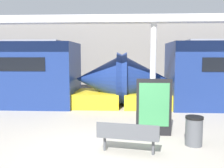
{
  "coord_description": "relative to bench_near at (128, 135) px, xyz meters",
  "views": [
    {
      "loc": [
        0.74,
        -5.9,
        2.48
      ],
      "look_at": [
        0.22,
        3.46,
        1.4
      ],
      "focal_mm": 40.0,
      "sensor_mm": 36.0,
      "label": 1
    }
  ],
  "objects": [
    {
      "name": "poster_board",
      "position": [
        0.81,
        1.49,
        0.41
      ],
      "size": [
        1.08,
        0.07,
        1.77
      ],
      "color": "black",
      "rests_on": "ground_plane"
    },
    {
      "name": "station_wall",
      "position": [
        -0.8,
        10.49,
        2.01
      ],
      "size": [
        56.0,
        0.2,
        5.0
      ],
      "primitive_type": "cube",
      "color": "gray",
      "rests_on": "ground_plane"
    },
    {
      "name": "canopy_beam",
      "position": [
        1.0,
        3.73,
        3.38
      ],
      "size": [
        28.0,
        0.6,
        0.28
      ],
      "primitive_type": "cube",
      "color": "#B7B7BC",
      "rests_on": "support_column_near"
    },
    {
      "name": "support_column_near",
      "position": [
        1.0,
        3.73,
        1.38
      ],
      "size": [
        0.23,
        0.23,
        3.73
      ],
      "primitive_type": "cylinder",
      "color": "silver",
      "rests_on": "ground_plane"
    },
    {
      "name": "trash_bin",
      "position": [
        1.83,
        0.7,
        -0.08
      ],
      "size": [
        0.49,
        0.49,
        0.81
      ],
      "color": "#4C4F54",
      "rests_on": "ground_plane"
    },
    {
      "name": "bench_near",
      "position": [
        0.0,
        0.0,
        0.0
      ],
      "size": [
        1.62,
        0.71,
        0.81
      ],
      "rotation": [
        0.0,
        0.0,
        -0.18
      ],
      "color": "#4C4F54",
      "rests_on": "ground_plane"
    },
    {
      "name": "ground_plane",
      "position": [
        -0.8,
        -0.2,
        -0.49
      ],
      "size": [
        60.0,
        60.0,
        0.0
      ],
      "primitive_type": "plane",
      "color": "#A8A093"
    }
  ]
}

